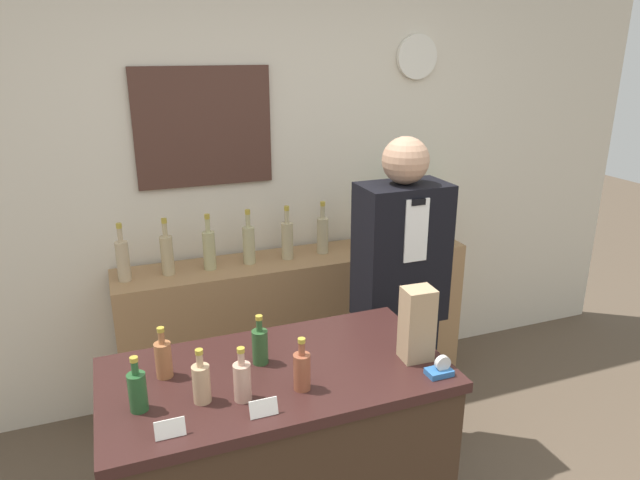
% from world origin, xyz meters
% --- Properties ---
extents(back_wall, '(5.20, 0.09, 2.70)m').
position_xyz_m(back_wall, '(-0.00, 2.00, 1.36)').
color(back_wall, beige).
rests_on(back_wall, ground_plane).
extents(back_shelf, '(2.05, 0.37, 0.90)m').
position_xyz_m(back_shelf, '(0.10, 1.75, 0.45)').
color(back_shelf, '#9E754C').
rests_on(back_shelf, ground_plane).
extents(display_counter, '(1.22, 0.64, 0.96)m').
position_xyz_m(display_counter, '(-0.39, 0.54, 0.48)').
color(display_counter, '#382619').
rests_on(display_counter, ground_plane).
extents(shopkeeper, '(0.42, 0.27, 1.67)m').
position_xyz_m(shopkeeper, '(0.41, 1.10, 0.83)').
color(shopkeeper, black).
rests_on(shopkeeper, ground_plane).
extents(potted_plant, '(0.31, 0.31, 0.40)m').
position_xyz_m(potted_plant, '(0.93, 1.76, 1.13)').
color(potted_plant, '#B27047').
rests_on(potted_plant, back_shelf).
extents(paper_bag, '(0.12, 0.10, 0.28)m').
position_xyz_m(paper_bag, '(0.12, 0.44, 1.10)').
color(paper_bag, tan).
rests_on(paper_bag, display_counter).
extents(tape_dispenser, '(0.09, 0.06, 0.07)m').
position_xyz_m(tape_dispenser, '(0.14, 0.31, 0.98)').
color(tape_dispenser, '#2D66A8').
rests_on(tape_dispenser, display_counter).
extents(price_card_left, '(0.09, 0.02, 0.06)m').
position_xyz_m(price_card_left, '(-0.79, 0.30, 0.99)').
color(price_card_left, white).
rests_on(price_card_left, display_counter).
extents(price_card_right, '(0.09, 0.02, 0.06)m').
position_xyz_m(price_card_right, '(-0.50, 0.30, 0.99)').
color(price_card_right, white).
rests_on(price_card_right, display_counter).
extents(counter_bottle_0, '(0.06, 0.06, 0.19)m').
position_xyz_m(counter_bottle_0, '(-0.86, 0.48, 1.03)').
color(counter_bottle_0, '#25542A').
rests_on(counter_bottle_0, display_counter).
extents(counter_bottle_1, '(0.06, 0.06, 0.19)m').
position_xyz_m(counter_bottle_1, '(-0.76, 0.65, 1.03)').
color(counter_bottle_1, '#A7683F').
rests_on(counter_bottle_1, display_counter).
extents(counter_bottle_2, '(0.06, 0.06, 0.19)m').
position_xyz_m(counter_bottle_2, '(-0.67, 0.45, 1.03)').
color(counter_bottle_2, tan).
rests_on(counter_bottle_2, display_counter).
extents(counter_bottle_3, '(0.06, 0.06, 0.19)m').
position_xyz_m(counter_bottle_3, '(-0.54, 0.41, 1.03)').
color(counter_bottle_3, tan).
rests_on(counter_bottle_3, display_counter).
extents(counter_bottle_4, '(0.06, 0.06, 0.19)m').
position_xyz_m(counter_bottle_4, '(-0.43, 0.61, 1.03)').
color(counter_bottle_4, '#2D552C').
rests_on(counter_bottle_4, display_counter).
extents(counter_bottle_5, '(0.06, 0.06, 0.19)m').
position_xyz_m(counter_bottle_5, '(-0.34, 0.40, 1.03)').
color(counter_bottle_5, brown).
rests_on(counter_bottle_5, display_counter).
extents(shelf_bottle_0, '(0.07, 0.07, 0.31)m').
position_xyz_m(shelf_bottle_0, '(-0.85, 1.74, 1.02)').
color(shelf_bottle_0, tan).
rests_on(shelf_bottle_0, back_shelf).
extents(shelf_bottle_1, '(0.07, 0.07, 0.31)m').
position_xyz_m(shelf_bottle_1, '(-0.62, 1.75, 1.02)').
color(shelf_bottle_1, tan).
rests_on(shelf_bottle_1, back_shelf).
extents(shelf_bottle_2, '(0.07, 0.07, 0.31)m').
position_xyz_m(shelf_bottle_2, '(-0.40, 1.75, 1.02)').
color(shelf_bottle_2, tan).
rests_on(shelf_bottle_2, back_shelf).
extents(shelf_bottle_3, '(0.07, 0.07, 0.31)m').
position_xyz_m(shelf_bottle_3, '(-0.18, 1.76, 1.02)').
color(shelf_bottle_3, tan).
rests_on(shelf_bottle_3, back_shelf).
extents(shelf_bottle_4, '(0.07, 0.07, 0.31)m').
position_xyz_m(shelf_bottle_4, '(0.04, 1.75, 1.02)').
color(shelf_bottle_4, tan).
rests_on(shelf_bottle_4, back_shelf).
extents(shelf_bottle_5, '(0.07, 0.07, 0.31)m').
position_xyz_m(shelf_bottle_5, '(0.26, 1.77, 1.02)').
color(shelf_bottle_5, tan).
rests_on(shelf_bottle_5, back_shelf).
extents(shelf_bottle_6, '(0.07, 0.07, 0.31)m').
position_xyz_m(shelf_bottle_6, '(0.49, 1.77, 1.02)').
color(shelf_bottle_6, tan).
rests_on(shelf_bottle_6, back_shelf).
extents(shelf_bottle_7, '(0.07, 0.07, 0.31)m').
position_xyz_m(shelf_bottle_7, '(0.71, 1.75, 1.02)').
color(shelf_bottle_7, tan).
rests_on(shelf_bottle_7, back_shelf).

